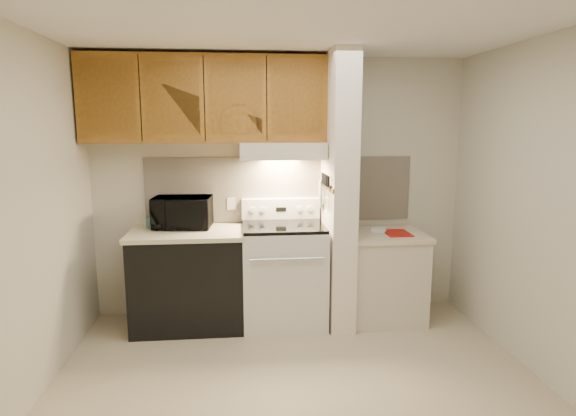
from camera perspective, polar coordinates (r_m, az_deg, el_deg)
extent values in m
plane|color=#BFB090|center=(3.70, 1.20, -20.35)|extent=(3.60, 3.60, 0.00)
plane|color=white|center=(3.26, 1.37, 21.14)|extent=(3.60, 3.60, 0.00)
cube|color=beige|center=(4.73, -0.94, 2.44)|extent=(3.60, 2.50, 0.02)
cube|color=beige|center=(3.53, -29.18, -1.41)|extent=(0.02, 3.00, 2.50)
cube|color=beige|center=(3.90, 28.51, -0.36)|extent=(0.02, 3.00, 2.50)
cube|color=beige|center=(4.72, -0.92, 2.24)|extent=(2.60, 0.02, 0.63)
cube|color=silver|center=(4.57, -0.54, -8.00)|extent=(0.76, 0.65, 0.92)
cube|color=black|center=(4.26, -0.15, -8.80)|extent=(0.50, 0.01, 0.30)
cylinder|color=silver|center=(4.15, -0.10, -6.09)|extent=(0.65, 0.02, 0.02)
cube|color=black|center=(4.44, -0.55, -2.16)|extent=(0.74, 0.64, 0.03)
cube|color=silver|center=(4.70, -0.87, -0.07)|extent=(0.76, 0.08, 0.20)
cube|color=black|center=(4.66, -0.82, -0.16)|extent=(0.10, 0.01, 0.04)
cylinder|color=silver|center=(4.64, -4.27, -0.22)|extent=(0.05, 0.02, 0.05)
cylinder|color=silver|center=(4.65, -3.03, -0.20)|extent=(0.05, 0.02, 0.05)
cylinder|color=silver|center=(4.68, 1.38, -0.13)|extent=(0.05, 0.02, 0.05)
cylinder|color=silver|center=(4.69, 2.59, -0.10)|extent=(0.05, 0.02, 0.05)
cube|color=black|center=(4.59, -11.67, -8.43)|extent=(1.00, 0.63, 0.87)
cube|color=beige|center=(4.47, -11.87, -2.89)|extent=(1.04, 0.67, 0.04)
cube|color=black|center=(4.67, -12.05, -2.03)|extent=(0.22, 0.11, 0.01)
cylinder|color=#326C71|center=(4.68, -15.95, -1.66)|extent=(0.11, 0.11, 0.10)
cube|color=beige|center=(4.71, -6.73, 0.50)|extent=(0.08, 0.01, 0.12)
imported|color=black|center=(4.58, -12.39, -0.49)|extent=(0.55, 0.40, 0.29)
cube|color=white|center=(4.46, 5.99, 1.93)|extent=(0.22, 0.70, 2.50)
cube|color=#935E1F|center=(4.43, 4.53, 2.56)|extent=(0.01, 0.70, 0.04)
cube|color=black|center=(4.38, 4.58, 2.73)|extent=(0.02, 0.42, 0.04)
cube|color=silver|center=(4.22, 4.82, 1.09)|extent=(0.01, 0.03, 0.16)
cylinder|color=black|center=(4.21, 4.81, 3.13)|extent=(0.02, 0.02, 0.10)
cube|color=silver|center=(4.30, 4.61, 1.13)|extent=(0.01, 0.04, 0.18)
cylinder|color=black|center=(4.29, 4.61, 3.26)|extent=(0.02, 0.02, 0.10)
cube|color=silver|center=(4.38, 4.42, 1.16)|extent=(0.01, 0.04, 0.20)
cylinder|color=black|center=(4.37, 4.43, 3.38)|extent=(0.02, 0.02, 0.10)
cube|color=silver|center=(4.48, 4.19, 1.61)|extent=(0.01, 0.04, 0.16)
cylinder|color=black|center=(4.44, 4.28, 3.48)|extent=(0.02, 0.02, 0.10)
cube|color=silver|center=(4.54, 4.06, 1.59)|extent=(0.01, 0.04, 0.18)
cylinder|color=black|center=(4.52, 4.09, 3.60)|extent=(0.02, 0.02, 0.10)
cube|color=slate|center=(4.61, 3.95, 1.67)|extent=(0.03, 0.11, 0.26)
cube|color=beige|center=(4.76, 11.29, -8.14)|extent=(0.70, 0.60, 0.81)
cube|color=beige|center=(4.65, 11.47, -3.15)|extent=(0.74, 0.64, 0.04)
cube|color=#B21711|center=(4.64, 12.81, -2.92)|extent=(0.23, 0.31, 0.01)
cube|color=white|center=(4.68, 10.70, -2.56)|extent=(0.16, 0.14, 0.04)
cube|color=beige|center=(4.48, -0.71, 6.84)|extent=(0.78, 0.44, 0.15)
cube|color=beige|center=(4.27, -0.46, 6.09)|extent=(0.78, 0.04, 0.06)
cube|color=#935E1F|center=(4.51, -9.75, 12.57)|extent=(2.18, 0.33, 0.77)
cube|color=#935E1F|center=(4.48, -20.61, 12.11)|extent=(0.46, 0.01, 0.63)
cube|color=black|center=(4.42, -17.12, 12.34)|extent=(0.01, 0.01, 0.73)
cube|color=#935E1F|center=(4.38, -13.54, 12.52)|extent=(0.46, 0.01, 0.63)
cube|color=black|center=(4.35, -9.90, 12.67)|extent=(0.01, 0.01, 0.73)
cube|color=#935E1F|center=(4.34, -6.22, 12.76)|extent=(0.46, 0.01, 0.63)
cube|color=black|center=(4.35, -2.54, 12.80)|extent=(0.01, 0.01, 0.73)
cube|color=#935E1F|center=(4.37, 1.12, 12.80)|extent=(0.46, 0.01, 0.63)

